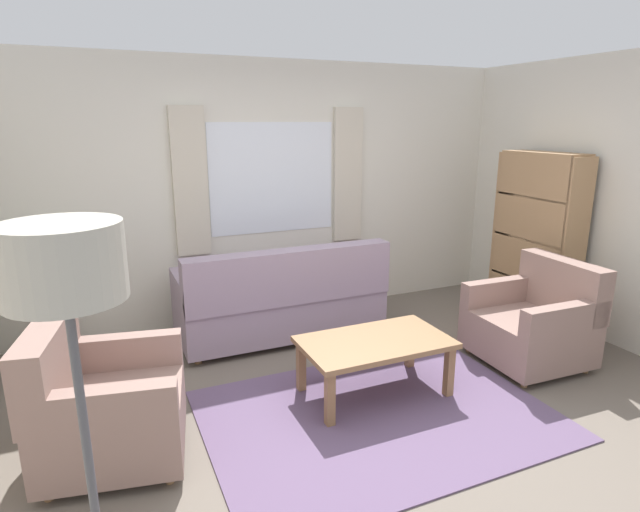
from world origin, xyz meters
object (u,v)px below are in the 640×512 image
couch (282,301)px  armchair_left (103,404)px  bookshelf (534,247)px  potted_plant (43,321)px  standing_lamp (68,305)px  armchair_right (535,322)px  coffee_table (375,347)px

couch → armchair_left: size_ratio=1.94×
bookshelf → potted_plant: bearing=80.0°
armchair_left → standing_lamp: size_ratio=0.57×
armchair_right → coffee_table: armchair_right is taller
armchair_left → potted_plant: bearing=26.2°
coffee_table → potted_plant: (-2.29, 1.48, 0.03)m
armchair_left → armchair_right: bearing=-80.3°
couch → bookshelf: bookshelf is taller
armchair_right → coffee_table: bearing=-90.3°
armchair_left → armchair_right: size_ratio=1.11×
armchair_right → coffee_table: (-1.52, 0.06, 0.03)m
coffee_table → standing_lamp: 2.61m
armchair_right → potted_plant: potted_plant is taller
couch → standing_lamp: size_ratio=1.10×
armchair_left → bookshelf: size_ratio=0.57×
couch → standing_lamp: (-1.64, -2.68, 1.10)m
couch → standing_lamp: 3.33m
couch → armchair_left: (-1.61, -1.28, -0.01)m
standing_lamp → bookshelf: bearing=26.8°
couch → armchair_right: (1.80, -1.34, -0.01)m
potted_plant → coffee_table: bearing=-32.8°
bookshelf → standing_lamp: standing_lamp is taller
armchair_left → bookshelf: bookshelf is taller
armchair_right → potted_plant: (-3.81, 1.54, 0.06)m
armchair_right → couch: bearing=-124.7°
potted_plant → standing_lamp: bearing=-82.5°
armchair_right → potted_plant: size_ratio=0.74×
couch → bookshelf: bearing=166.6°
armchair_left → bookshelf: bearing=-69.8°
couch → coffee_table: bearing=102.2°
potted_plant → couch: bearing=-5.6°
coffee_table → bookshelf: bookshelf is taller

